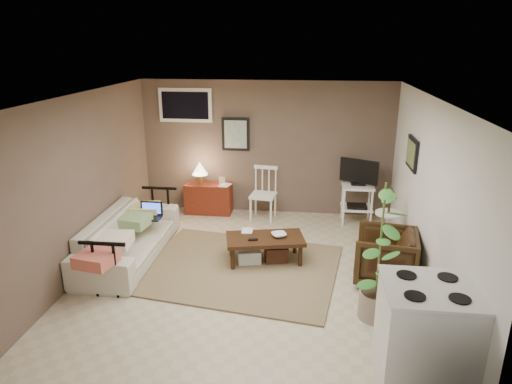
# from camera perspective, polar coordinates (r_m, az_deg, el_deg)

# --- Properties ---
(floor) EXTENTS (5.00, 5.00, 0.00)m
(floor) POSITION_cam_1_polar(r_m,az_deg,el_deg) (6.33, -1.02, -10.36)
(floor) COLOR #C1B293
(floor) RESTS_ON ground
(art_back) EXTENTS (0.50, 0.03, 0.60)m
(art_back) POSITION_cam_1_polar(r_m,az_deg,el_deg) (8.23, -2.55, 7.23)
(art_back) COLOR black
(art_right) EXTENTS (0.03, 0.60, 0.45)m
(art_right) POSITION_cam_1_polar(r_m,az_deg,el_deg) (6.87, 18.93, 4.59)
(art_right) COLOR black
(window) EXTENTS (0.96, 0.03, 0.60)m
(window) POSITION_cam_1_polar(r_m,az_deg,el_deg) (8.34, -8.82, 10.67)
(window) COLOR white
(rug) EXTENTS (2.96, 2.52, 0.03)m
(rug) POSITION_cam_1_polar(r_m,az_deg,el_deg) (6.49, -2.16, -9.47)
(rug) COLOR olive
(rug) RESTS_ON floor
(coffee_table) EXTENTS (1.19, 0.79, 0.41)m
(coffee_table) POSITION_cam_1_polar(r_m,az_deg,el_deg) (6.57, 1.06, -6.95)
(coffee_table) COLOR #361E0E
(coffee_table) RESTS_ON floor
(sofa) EXTENTS (0.65, 2.22, 0.87)m
(sofa) POSITION_cam_1_polar(r_m,az_deg,el_deg) (6.89, -15.69, -4.58)
(sofa) COLOR beige
(sofa) RESTS_ON floor
(sofa_pillows) EXTENTS (0.43, 2.11, 0.15)m
(sofa_pillows) POSITION_cam_1_polar(r_m,az_deg,el_deg) (6.61, -16.16, -4.67)
(sofa_pillows) COLOR #F1DFC8
(sofa_pillows) RESTS_ON sofa
(sofa_end_rails) EXTENTS (0.60, 2.22, 0.75)m
(sofa_end_rails) POSITION_cam_1_polar(r_m,az_deg,el_deg) (6.87, -14.65, -5.12)
(sofa_end_rails) COLOR black
(sofa_end_rails) RESTS_ON floor
(laptop) EXTENTS (0.34, 0.25, 0.23)m
(laptop) POSITION_cam_1_polar(r_m,az_deg,el_deg) (7.10, -13.04, -2.56)
(laptop) COLOR black
(laptop) RESTS_ON sofa
(red_console) EXTENTS (0.84, 0.37, 0.97)m
(red_console) POSITION_cam_1_polar(r_m,az_deg,el_deg) (8.43, -6.02, -0.43)
(red_console) COLOR maroon
(red_console) RESTS_ON floor
(spindle_chair) EXTENTS (0.48, 0.48, 0.94)m
(spindle_chair) POSITION_cam_1_polar(r_m,az_deg,el_deg) (8.06, 0.93, -0.42)
(spindle_chair) COLOR white
(spindle_chair) RESTS_ON floor
(tv_stand) EXTENTS (0.63, 0.44, 1.13)m
(tv_stand) POSITION_cam_1_polar(r_m,az_deg,el_deg) (8.05, 12.60, 0.28)
(tv_stand) COLOR white
(tv_stand) RESTS_ON floor
(side_table) EXTENTS (0.39, 0.39, 1.04)m
(side_table) POSITION_cam_1_polar(r_m,az_deg,el_deg) (7.03, 16.24, -2.34)
(side_table) COLOR white
(side_table) RESTS_ON floor
(armchair) EXTENTS (0.82, 0.86, 0.78)m
(armchair) POSITION_cam_1_polar(r_m,az_deg,el_deg) (6.25, 15.87, -7.49)
(armchair) COLOR #2F1F0D
(armchair) RESTS_ON floor
(potted_plant) EXTENTS (0.41, 0.41, 1.66)m
(potted_plant) POSITION_cam_1_polar(r_m,az_deg,el_deg) (5.22, 15.25, -6.75)
(potted_plant) COLOR gray
(potted_plant) RESTS_ON floor
(stove) EXTENTS (0.80, 0.75, 1.05)m
(stove) POSITION_cam_1_polar(r_m,az_deg,el_deg) (4.54, 20.35, -16.72)
(stove) COLOR silver
(stove) RESTS_ON floor
(bowl) EXTENTS (0.21, 0.12, 0.21)m
(bowl) POSITION_cam_1_polar(r_m,az_deg,el_deg) (6.49, 2.89, -4.74)
(bowl) COLOR #361E0E
(bowl) RESTS_ON coffee_table
(book_table) EXTENTS (0.16, 0.02, 0.21)m
(book_table) POSITION_cam_1_polar(r_m,az_deg,el_deg) (6.66, -1.78, -4.07)
(book_table) COLOR #361E0E
(book_table) RESTS_ON coffee_table
(book_console) EXTENTS (0.18, 0.07, 0.24)m
(book_console) POSITION_cam_1_polar(r_m,az_deg,el_deg) (8.22, -4.46, 1.65)
(book_console) COLOR #361E0E
(book_console) RESTS_ON red_console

